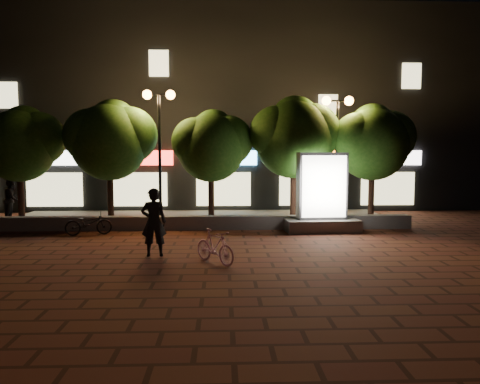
{
  "coord_description": "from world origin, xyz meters",
  "views": [
    {
      "loc": [
        0.97,
        -12.47,
        2.83
      ],
      "look_at": [
        1.51,
        1.5,
        1.61
      ],
      "focal_mm": 33.47,
      "sensor_mm": 36.0,
      "label": 1
    }
  ],
  "objects_px": {
    "tree_left": "(111,137)",
    "tree_mid": "(212,143)",
    "tree_far_left": "(21,141)",
    "street_lamp_left": "(159,122)",
    "scooter_pink": "(215,247)",
    "pedestrian": "(13,199)",
    "tree_right": "(295,135)",
    "rider": "(154,222)",
    "street_lamp_right": "(337,126)",
    "scooter_parked": "(89,223)",
    "ad_kiosk": "(321,200)",
    "tree_far_right": "(373,140)"
  },
  "relations": [
    {
      "from": "tree_right",
      "to": "ad_kiosk",
      "type": "relative_size",
      "value": 1.78
    },
    {
      "from": "tree_far_left",
      "to": "rider",
      "type": "xyz_separation_m",
      "value": [
        6.02,
        -5.73,
        -2.35
      ]
    },
    {
      "from": "rider",
      "to": "pedestrian",
      "type": "relative_size",
      "value": 1.05
    },
    {
      "from": "ad_kiosk",
      "to": "pedestrian",
      "type": "xyz_separation_m",
      "value": [
        -12.04,
        2.26,
        -0.17
      ]
    },
    {
      "from": "tree_mid",
      "to": "street_lamp_right",
      "type": "distance_m",
      "value": 5.0
    },
    {
      "from": "tree_right",
      "to": "scooter_parked",
      "type": "bearing_deg",
      "value": -161.89
    },
    {
      "from": "street_lamp_left",
      "to": "street_lamp_right",
      "type": "xyz_separation_m",
      "value": [
        7.0,
        0.0,
        -0.13
      ]
    },
    {
      "from": "tree_mid",
      "to": "rider",
      "type": "height_order",
      "value": "tree_mid"
    },
    {
      "from": "tree_far_left",
      "to": "tree_mid",
      "type": "distance_m",
      "value": 7.5
    },
    {
      "from": "tree_far_left",
      "to": "pedestrian",
      "type": "xyz_separation_m",
      "value": [
        -0.55,
        0.3,
        -2.32
      ]
    },
    {
      "from": "tree_far_right",
      "to": "ad_kiosk",
      "type": "xyz_separation_m",
      "value": [
        -2.51,
        -1.96,
        -2.22
      ]
    },
    {
      "from": "street_lamp_right",
      "to": "ad_kiosk",
      "type": "height_order",
      "value": "street_lamp_right"
    },
    {
      "from": "tree_far_right",
      "to": "street_lamp_left",
      "type": "relative_size",
      "value": 0.92
    },
    {
      "from": "scooter_pink",
      "to": "rider",
      "type": "bearing_deg",
      "value": 111.07
    },
    {
      "from": "street_lamp_right",
      "to": "scooter_parked",
      "type": "bearing_deg",
      "value": -166.52
    },
    {
      "from": "scooter_pink",
      "to": "pedestrian",
      "type": "relative_size",
      "value": 0.82
    },
    {
      "from": "street_lamp_right",
      "to": "scooter_parked",
      "type": "height_order",
      "value": "street_lamp_right"
    },
    {
      "from": "tree_left",
      "to": "tree_mid",
      "type": "distance_m",
      "value": 4.0
    },
    {
      "from": "tree_mid",
      "to": "tree_right",
      "type": "xyz_separation_m",
      "value": [
        3.31,
        0.0,
        0.35
      ]
    },
    {
      "from": "tree_mid",
      "to": "rider",
      "type": "xyz_separation_m",
      "value": [
        -1.48,
        -5.73,
        -2.27
      ]
    },
    {
      "from": "rider",
      "to": "street_lamp_left",
      "type": "bearing_deg",
      "value": -88.41
    },
    {
      "from": "tree_mid",
      "to": "rider",
      "type": "relative_size",
      "value": 2.39
    },
    {
      "from": "rider",
      "to": "tree_mid",
      "type": "bearing_deg",
      "value": -108.85
    },
    {
      "from": "scooter_parked",
      "to": "tree_left",
      "type": "bearing_deg",
      "value": -19.71
    },
    {
      "from": "tree_far_left",
      "to": "tree_left",
      "type": "relative_size",
      "value": 0.95
    },
    {
      "from": "tree_left",
      "to": "street_lamp_left",
      "type": "distance_m",
      "value": 2.05
    },
    {
      "from": "tree_mid",
      "to": "street_lamp_left",
      "type": "xyz_separation_m",
      "value": [
        -2.05,
        -0.26,
        0.81
      ]
    },
    {
      "from": "tree_far_left",
      "to": "tree_mid",
      "type": "bearing_deg",
      "value": -0.0
    },
    {
      "from": "ad_kiosk",
      "to": "scooter_pink",
      "type": "xyz_separation_m",
      "value": [
        -3.79,
        -4.68,
        -0.71
      ]
    },
    {
      "from": "tree_far_left",
      "to": "street_lamp_left",
      "type": "bearing_deg",
      "value": -2.76
    },
    {
      "from": "tree_right",
      "to": "pedestrian",
      "type": "height_order",
      "value": "tree_right"
    },
    {
      "from": "ad_kiosk",
      "to": "tree_right",
      "type": "bearing_deg",
      "value": 109.18
    },
    {
      "from": "scooter_pink",
      "to": "scooter_parked",
      "type": "distance_m",
      "value": 6.09
    },
    {
      "from": "tree_far_right",
      "to": "street_lamp_left",
      "type": "bearing_deg",
      "value": -178.24
    },
    {
      "from": "scooter_parked",
      "to": "ad_kiosk",
      "type": "bearing_deg",
      "value": -100.86
    },
    {
      "from": "tree_left",
      "to": "rider",
      "type": "relative_size",
      "value": 2.6
    },
    {
      "from": "tree_left",
      "to": "tree_right",
      "type": "relative_size",
      "value": 0.97
    },
    {
      "from": "rider",
      "to": "tree_left",
      "type": "bearing_deg",
      "value": -70.67
    },
    {
      "from": "street_lamp_right",
      "to": "tree_left",
      "type": "bearing_deg",
      "value": 178.32
    },
    {
      "from": "scooter_pink",
      "to": "tree_mid",
      "type": "bearing_deg",
      "value": 51.39
    },
    {
      "from": "ad_kiosk",
      "to": "scooter_pink",
      "type": "height_order",
      "value": "ad_kiosk"
    },
    {
      "from": "tree_left",
      "to": "scooter_parked",
      "type": "height_order",
      "value": "tree_left"
    },
    {
      "from": "street_lamp_right",
      "to": "scooter_pink",
      "type": "distance_m",
      "value": 8.67
    },
    {
      "from": "tree_far_left",
      "to": "pedestrian",
      "type": "bearing_deg",
      "value": 151.58
    },
    {
      "from": "street_lamp_left",
      "to": "street_lamp_right",
      "type": "relative_size",
      "value": 1.04
    },
    {
      "from": "street_lamp_left",
      "to": "scooter_parked",
      "type": "height_order",
      "value": "street_lamp_left"
    },
    {
      "from": "tree_far_right",
      "to": "street_lamp_right",
      "type": "relative_size",
      "value": 0.96
    },
    {
      "from": "scooter_pink",
      "to": "rider",
      "type": "xyz_separation_m",
      "value": [
        -1.68,
        0.92,
        0.5
      ]
    },
    {
      "from": "tree_far_right",
      "to": "rider",
      "type": "relative_size",
      "value": 2.53
    },
    {
      "from": "street_lamp_right",
      "to": "street_lamp_left",
      "type": "bearing_deg",
      "value": 180.0
    }
  ]
}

